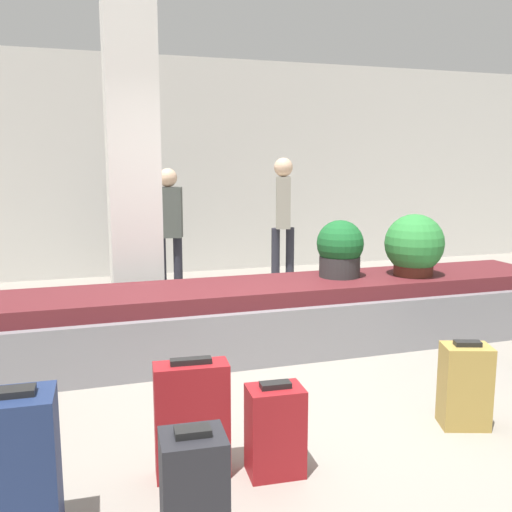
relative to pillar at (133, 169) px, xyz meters
name	(u,v)px	position (x,y,z in m)	size (l,w,h in m)	color
ground_plane	(311,405)	(0.94, -2.32, -1.60)	(18.00, 18.00, 0.00)	gray
back_wall	(178,167)	(0.94, 2.81, 0.00)	(18.00, 0.06, 3.20)	beige
carousel	(256,318)	(0.94, -1.06, -1.31)	(6.02, 0.99, 0.60)	gray
pillar	(133,169)	(0.00, 0.00, 0.00)	(0.49, 0.49, 3.20)	silver
suitcase_0	(192,419)	(-0.02, -2.96, -1.28)	(0.41, 0.20, 0.66)	maroon
suitcase_2	(194,506)	(-0.17, -3.71, -1.29)	(0.27, 0.24, 0.64)	#232328
suitcase_3	(465,386)	(1.74, -2.91, -1.33)	(0.34, 0.29, 0.56)	#A3843D
suitcase_4	(18,471)	(-0.85, -3.29, -1.25)	(0.35, 0.28, 0.73)	navy
suitcase_5	(275,430)	(0.40, -3.07, -1.35)	(0.31, 0.23, 0.52)	maroon
potted_plant_0	(414,246)	(2.49, -1.14, -0.71)	(0.56, 0.56, 0.59)	#4C2319
potted_plant_1	(340,249)	(1.79, -0.98, -0.74)	(0.44, 0.44, 0.53)	#2D2D2D
traveler_0	(169,223)	(0.51, 1.09, -0.65)	(0.36, 0.26, 1.60)	#282833
traveler_1	(128,212)	(0.09, 1.76, -0.57)	(0.37, 0.31, 1.72)	#282833
traveler_2	(283,212)	(2.00, 1.12, -0.56)	(0.31, 0.36, 1.73)	#282833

